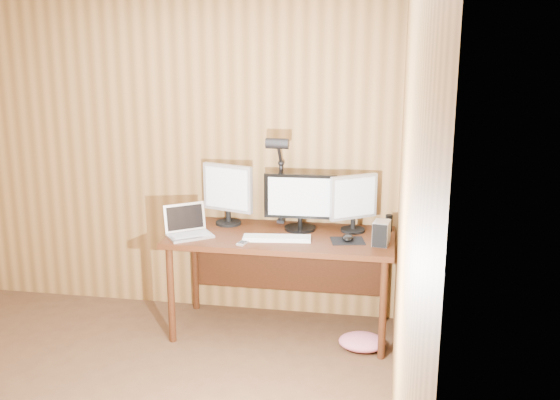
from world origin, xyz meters
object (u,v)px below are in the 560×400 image
(monitor_left, at_px, (228,192))
(keyboard, at_px, (277,238))
(monitor_center, at_px, (300,201))
(speaker, at_px, (389,223))
(hard_drive, at_px, (381,233))
(monitor_right, at_px, (354,202))
(desk, at_px, (283,248))
(mouse, at_px, (348,238))
(desk_lamp, at_px, (279,168))
(phone, at_px, (243,243))
(laptop, at_px, (188,228))

(monitor_left, height_order, keyboard, monitor_left)
(monitor_center, relative_size, speaker, 4.30)
(monitor_center, relative_size, hard_drive, 3.20)
(monitor_center, height_order, monitor_right, monitor_right)
(desk, height_order, mouse, mouse)
(monitor_center, xyz_separation_m, monitor_left, (-0.55, 0.04, 0.03))
(hard_drive, height_order, desk_lamp, desk_lamp)
(monitor_left, height_order, phone, monitor_left)
(laptop, distance_m, phone, 0.45)
(hard_drive, bearing_deg, monitor_left, 174.50)
(mouse, relative_size, phone, 1.06)
(monitor_center, xyz_separation_m, monitor_right, (0.38, 0.02, 0.01))
(mouse, height_order, speaker, speaker)
(laptop, bearing_deg, monitor_left, 18.89)
(keyboard, xyz_separation_m, speaker, (0.77, 0.33, 0.05))
(desk, distance_m, desk_lamp, 0.59)
(monitor_center, distance_m, monitor_right, 0.38)
(mouse, height_order, desk_lamp, desk_lamp)
(speaker, bearing_deg, laptop, -166.51)
(monitor_right, xyz_separation_m, keyboard, (-0.51, -0.28, -0.21))
(monitor_center, relative_size, monitor_right, 1.27)
(keyboard, distance_m, mouse, 0.49)
(monitor_left, relative_size, keyboard, 0.94)
(hard_drive, relative_size, desk_lamp, 0.23)
(hard_drive, relative_size, phone, 1.49)
(monitor_left, relative_size, phone, 4.11)
(monitor_center, relative_size, desk_lamp, 0.74)
(monitor_center, xyz_separation_m, phone, (-0.34, -0.39, -0.21))
(monitor_left, distance_m, monitor_right, 0.94)
(laptop, bearing_deg, hard_drive, -35.25)
(mouse, bearing_deg, phone, -163.40)
(laptop, bearing_deg, mouse, -33.24)
(keyboard, bearing_deg, desk_lamp, 90.77)
(desk, relative_size, speaker, 13.00)
(speaker, bearing_deg, desk, -168.97)
(mouse, relative_size, hard_drive, 0.71)
(laptop, height_order, mouse, laptop)
(laptop, bearing_deg, speaker, -22.58)
(mouse, xyz_separation_m, speaker, (0.28, 0.28, 0.04))
(laptop, height_order, desk_lamp, desk_lamp)
(mouse, relative_size, desk_lamp, 0.16)
(hard_drive, distance_m, phone, 0.95)
(desk, xyz_separation_m, monitor_right, (0.50, 0.10, 0.35))
(desk, relative_size, phone, 14.41)
(mouse, xyz_separation_m, phone, (-0.70, -0.18, -0.02))
(desk, bearing_deg, hard_drive, -13.65)
(mouse, bearing_deg, monitor_center, 151.81)
(monitor_right, xyz_separation_m, mouse, (-0.02, -0.23, -0.20))
(laptop, bearing_deg, monitor_right, -21.97)
(monitor_left, xyz_separation_m, hard_drive, (1.14, -0.29, -0.16))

